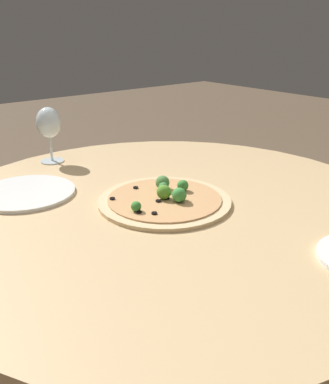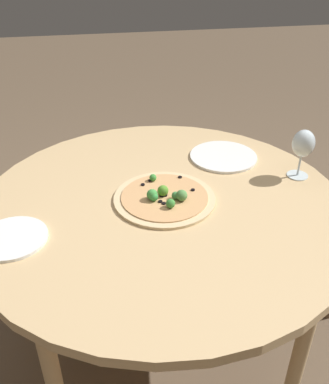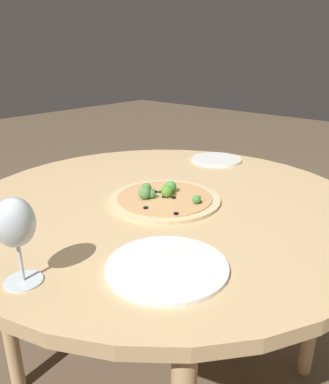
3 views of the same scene
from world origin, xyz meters
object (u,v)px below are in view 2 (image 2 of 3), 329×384
pizza (165,197)px  plate_far (12,238)px  plate_near (223,156)px  wine_glass (303,145)px

pizza → plate_far: size_ratio=1.64×
plate_far → plate_near: bearing=116.8°
pizza → plate_far: (0.13, -0.48, -0.00)m
wine_glass → plate_near: bearing=-129.4°
pizza → wine_glass: wine_glass is taller
wine_glass → plate_far: 1.02m
wine_glass → plate_far: wine_glass is taller
plate_near → plate_far: (0.39, -0.76, 0.00)m
wine_glass → plate_near: (-0.19, -0.23, -0.12)m
plate_near → plate_far: bearing=-63.2°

